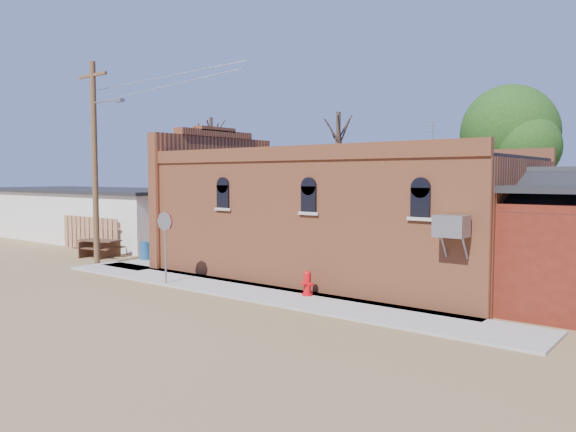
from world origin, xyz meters
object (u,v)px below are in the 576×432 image
Objects in this scene: brick_bar at (333,217)px; trash_barrel at (146,251)px; fire_hydrant at (307,283)px; stop_sign at (165,228)px; picnic_table at (100,246)px; utility_pole at (95,158)px.

trash_barrel is at bearing -165.69° from brick_bar.
brick_bar is 19.83× the size of trash_barrel.
stop_sign is at bearing -143.16° from fire_hydrant.
fire_hydrant is at bearing -9.55° from trash_barrel.
picnic_table is (-13.54, 1.24, 0.07)m from fire_hydrant.
brick_bar is at bearing 14.31° from trash_barrel.
picnic_table is at bearing -166.56° from brick_bar.
utility_pole is at bearing -156.96° from fire_hydrant.
trash_barrel is at bearing 67.23° from utility_pole.
stop_sign is 1.09× the size of picnic_table.
trash_barrel is 2.96m from picnic_table.
fire_hydrant is at bearing 31.67° from stop_sign.
trash_barrel is (-5.29, 3.21, -1.59)m from stop_sign.
brick_bar is 6.30× the size of stop_sign.
picnic_table is (-8.20, 2.66, -1.52)m from stop_sign.
stop_sign is 6.39m from trash_barrel.
utility_pole is at bearing -156.31° from brick_bar.
stop_sign reaches higher than picnic_table.
utility_pole is at bearing -51.15° from picnic_table.
utility_pole reaches higher than stop_sign.
stop_sign is at bearing -31.25° from trash_barrel.
brick_bar is 4.78m from fire_hydrant.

